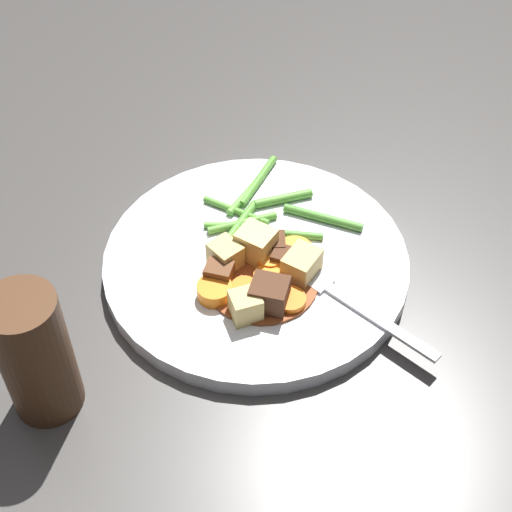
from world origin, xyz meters
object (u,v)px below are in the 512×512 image
at_px(meat_chunk_0, 286,259).
at_px(potato_chunk_3, 302,265).
at_px(carrot_slice_2, 215,291).
at_px(potato_chunk_1, 225,256).
at_px(carrot_slice_1, 237,253).
at_px(fork, 347,300).
at_px(potato_chunk_0, 256,247).
at_px(meat_chunk_2, 269,295).
at_px(carrot_slice_0, 245,289).
at_px(carrot_slice_6, 271,279).
at_px(potato_chunk_2, 246,306).
at_px(meat_chunk_1, 273,245).
at_px(carrot_slice_5, 290,301).
at_px(meat_chunk_3, 219,274).
at_px(dinner_plate, 256,262).
at_px(pepper_mill, 35,355).
at_px(carrot_slice_3, 295,251).
at_px(carrot_slice_4, 270,260).

bearing_deg(meat_chunk_0, potato_chunk_3, 55.17).
bearing_deg(carrot_slice_2, potato_chunk_3, 109.92).
height_order(potato_chunk_1, potato_chunk_3, same).
xyz_separation_m(carrot_slice_1, fork, (0.05, 0.10, -0.00)).
bearing_deg(potato_chunk_0, potato_chunk_3, 66.16).
distance_m(carrot_slice_1, meat_chunk_2, 0.07).
distance_m(carrot_slice_0, potato_chunk_0, 0.04).
height_order(carrot_slice_6, potato_chunk_2, potato_chunk_2).
distance_m(carrot_slice_2, meat_chunk_0, 0.07).
xyz_separation_m(meat_chunk_2, fork, (-0.01, 0.07, -0.01)).
bearing_deg(carrot_slice_1, meat_chunk_2, 27.62).
bearing_deg(potato_chunk_3, potato_chunk_1, -97.73).
bearing_deg(potato_chunk_2, meat_chunk_1, 163.00).
distance_m(carrot_slice_0, potato_chunk_1, 0.04).
xyz_separation_m(carrot_slice_5, meat_chunk_3, (-0.02, -0.06, 0.01)).
bearing_deg(meat_chunk_2, carrot_slice_6, 178.06).
xyz_separation_m(potato_chunk_0, potato_chunk_1, (0.01, -0.03, -0.00)).
relative_size(meat_chunk_1, meat_chunk_2, 0.71).
xyz_separation_m(potato_chunk_3, meat_chunk_1, (-0.03, -0.03, -0.00)).
xyz_separation_m(dinner_plate, meat_chunk_1, (-0.01, 0.02, 0.02)).
height_order(carrot_slice_0, meat_chunk_1, meat_chunk_1).
distance_m(meat_chunk_1, pepper_mill, 0.24).
xyz_separation_m(carrot_slice_2, carrot_slice_3, (-0.05, 0.07, -0.00)).
bearing_deg(potato_chunk_1, meat_chunk_1, 112.14).
distance_m(potato_chunk_3, meat_chunk_1, 0.04).
bearing_deg(carrot_slice_2, meat_chunk_1, 136.93).
distance_m(meat_chunk_3, fork, 0.11).
bearing_deg(dinner_plate, meat_chunk_1, 108.29).
height_order(carrot_slice_3, carrot_slice_4, carrot_slice_4).
height_order(carrot_slice_1, meat_chunk_3, meat_chunk_3).
bearing_deg(potato_chunk_1, carrot_slice_5, 52.34).
height_order(meat_chunk_2, meat_chunk_3, meat_chunk_2).
distance_m(carrot_slice_3, carrot_slice_6, 0.04).
bearing_deg(potato_chunk_1, potato_chunk_0, 107.82).
bearing_deg(meat_chunk_0, meat_chunk_1, -146.70).
distance_m(carrot_slice_1, meat_chunk_3, 0.03).
bearing_deg(dinner_plate, carrot_slice_2, -35.44).
bearing_deg(dinner_plate, fork, 57.01).
distance_m(potato_chunk_0, pepper_mill, 0.22).
height_order(meat_chunk_0, fork, meat_chunk_0).
distance_m(carrot_slice_0, carrot_slice_5, 0.04).
bearing_deg(potato_chunk_1, potato_chunk_3, 82.27).
bearing_deg(carrot_slice_2, meat_chunk_3, 168.98).
distance_m(carrot_slice_3, meat_chunk_3, 0.08).
bearing_deg(meat_chunk_3, carrot_slice_4, 116.11).
distance_m(potato_chunk_2, fork, 0.09).
xyz_separation_m(carrot_slice_3, potato_chunk_0, (0.01, -0.04, 0.01)).
relative_size(potato_chunk_1, potato_chunk_2, 1.06).
height_order(carrot_slice_4, pepper_mill, pepper_mill).
bearing_deg(meat_chunk_3, potato_chunk_1, 167.40).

